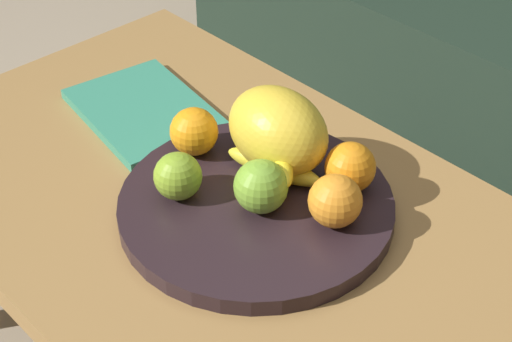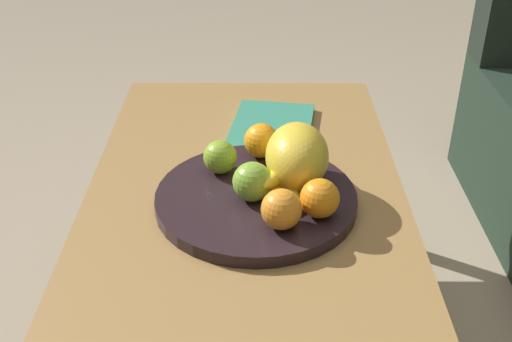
% 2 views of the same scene
% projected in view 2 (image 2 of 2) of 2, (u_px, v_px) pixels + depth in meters
% --- Properties ---
extents(coffee_table, '(1.14, 0.63, 0.46)m').
position_uv_depth(coffee_table, '(246.00, 222.00, 1.25)').
color(coffee_table, olive).
rests_on(coffee_table, ground_plane).
extents(fruit_bowl, '(0.38, 0.38, 0.03)m').
position_uv_depth(fruit_bowl, '(256.00, 199.00, 1.21)').
color(fruit_bowl, black).
rests_on(fruit_bowl, coffee_table).
extents(melon_large_front, '(0.17, 0.13, 0.12)m').
position_uv_depth(melon_large_front, '(297.00, 156.00, 1.21)').
color(melon_large_front, yellow).
rests_on(melon_large_front, fruit_bowl).
extents(orange_front, '(0.07, 0.07, 0.07)m').
position_uv_depth(orange_front, '(281.00, 209.00, 1.10)').
color(orange_front, orange).
rests_on(orange_front, fruit_bowl).
extents(orange_left, '(0.07, 0.07, 0.07)m').
position_uv_depth(orange_left, '(261.00, 141.00, 1.31)').
color(orange_left, orange).
rests_on(orange_left, fruit_bowl).
extents(orange_right, '(0.07, 0.07, 0.07)m').
position_uv_depth(orange_right, '(320.00, 198.00, 1.13)').
color(orange_right, orange).
rests_on(orange_right, fruit_bowl).
extents(apple_front, '(0.07, 0.07, 0.07)m').
position_uv_depth(apple_front, '(252.00, 182.00, 1.17)').
color(apple_front, '#77AB32').
rests_on(apple_front, fruit_bowl).
extents(apple_left, '(0.07, 0.07, 0.07)m').
position_uv_depth(apple_left, '(220.00, 157.00, 1.26)').
color(apple_left, '#81A92B').
rests_on(apple_left, fruit_bowl).
extents(banana_bunch, '(0.15, 0.13, 0.06)m').
position_uv_depth(banana_bunch, '(286.00, 177.00, 1.21)').
color(banana_bunch, gold).
rests_on(banana_bunch, fruit_bowl).
extents(magazine, '(0.27, 0.22, 0.02)m').
position_uv_depth(magazine, '(271.00, 128.00, 1.47)').
color(magazine, '#368A6D').
rests_on(magazine, coffee_table).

